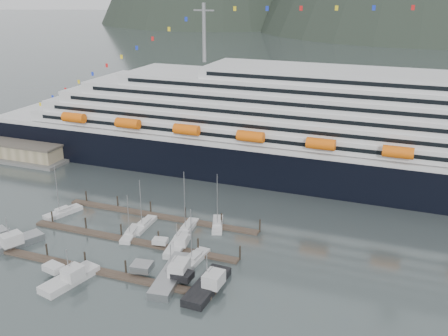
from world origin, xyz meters
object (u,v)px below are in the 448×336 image
Objects in this scene: warehouse at (11,146)px; sailboat_g at (218,225)px; sailboat_d at (187,229)px; trawler_b at (69,278)px; sailboat_b at (144,225)px; sailboat_h at (194,260)px; sailboat_c at (131,234)px; trawler_a at (9,243)px; cruise_ship at (343,139)px; trawler_d at (206,285)px; trawler_c at (171,274)px; trawler_e at (177,245)px; sailboat_a at (63,213)px.

sailboat_g reaches higher than warehouse.
sailboat_d reaches higher than trawler_b.
sailboat_h is (16.79, -10.00, 0.01)m from sailboat_b.
sailboat_g reaches higher than sailboat_h.
trawler_a is at bearing 110.98° from sailboat_c.
cruise_ship is 15.89× the size of trawler_d.
sailboat_g is at bearing -71.17° from sailboat_b.
sailboat_b is at bearing 63.54° from sailboat_h.
trawler_c is (-20.62, -62.04, -11.07)m from cruise_ship.
cruise_ship is 58.03m from trawler_e.
trawler_a is at bearing 92.41° from trawler_d.
cruise_ship is at bearing -26.05° from trawler_c.
trawler_b is (64.73, -56.95, -1.31)m from warehouse.
sailboat_d is at bearing 35.14° from sailboat_h.
sailboat_a reaches higher than trawler_c.
sailboat_d is 8.45m from trawler_e.
sailboat_g is at bearing -17.52° from warehouse.
sailboat_c reaches higher than trawler_a.
cruise_ship is 14.41× the size of sailboat_d.
sailboat_h is (-19.15, -54.82, -11.63)m from cruise_ship.
sailboat_h reaches higher than trawler_a.
warehouse is 102.10m from trawler_d.
sailboat_g is at bearing -7.52° from trawler_c.
sailboat_h is (7.02, -11.77, -0.00)m from sailboat_d.
warehouse is at bearing 54.68° from trawler_e.
sailboat_c is 12.17m from sailboat_d.
sailboat_a is 0.99× the size of sailboat_g.
sailboat_h is 0.77× the size of trawler_c.
trawler_d is 16.43m from trawler_e.
warehouse is 75.20m from sailboat_c.
sailboat_c is at bearing 77.60° from sailboat_h.
trawler_a is at bearing -48.25° from warehouse.
sailboat_h reaches higher than trawler_e.
sailboat_b is 4.84m from sailboat_c.
trawler_d is (43.97, -17.24, 0.55)m from sailboat_a.
trawler_c reaches higher than trawler_b.
sailboat_c reaches higher than trawler_d.
trawler_e is at bearing -80.56° from sailboat_a.
trawler_b is at bearing 173.62° from sailboat_b.
sailboat_g is at bearing -118.17° from cruise_ship.
trawler_c is 7.63m from trawler_d.
trawler_c is at bearing -141.62° from sailboat_b.
sailboat_a reaches higher than warehouse.
cruise_ship reaches higher than trawler_a.
trawler_d is (22.89, -18.20, 0.57)m from sailboat_b.
sailboat_c is 19.20m from sailboat_g.
trawler_c is 1.57× the size of trawler_e.
trawler_c is (81.40, -49.10, -1.28)m from warehouse.
trawler_c is (-1.47, -7.22, 0.55)m from sailboat_h.
trawler_b is at bearing -83.64° from trawler_a.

